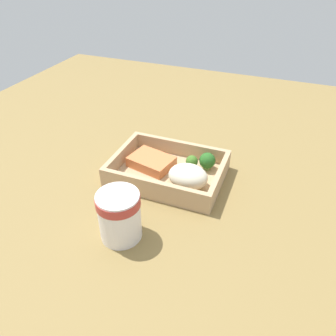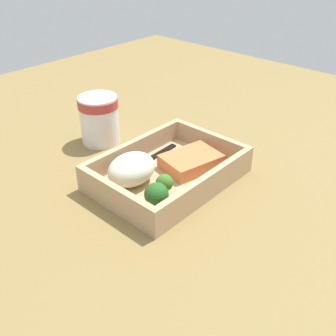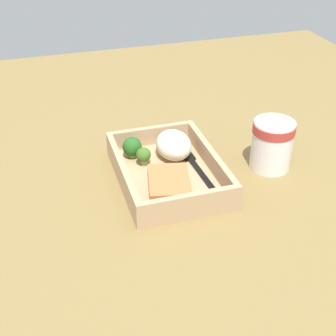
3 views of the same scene
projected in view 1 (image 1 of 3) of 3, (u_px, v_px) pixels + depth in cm
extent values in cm
cube|color=olive|center=(168.00, 180.00, 81.95)|extent=(160.00, 160.00, 2.00)
cube|color=tan|center=(168.00, 175.00, 81.02)|extent=(26.63, 19.21, 1.20)
cube|color=tan|center=(153.00, 188.00, 72.68)|extent=(26.63, 1.20, 3.98)
cube|color=tan|center=(180.00, 148.00, 86.35)|extent=(26.63, 1.20, 3.98)
cube|color=tan|center=(122.00, 156.00, 83.28)|extent=(1.20, 16.81, 3.98)
cube|color=tan|center=(219.00, 178.00, 75.75)|extent=(1.20, 16.81, 3.98)
cube|color=#D97340|center=(151.00, 162.00, 82.42)|extent=(11.91, 9.70, 2.57)
ellipsoid|color=beige|center=(188.00, 176.00, 74.89)|extent=(9.23, 7.18, 5.55)
cylinder|color=#88A764|center=(192.00, 167.00, 81.56)|extent=(1.15, 1.15, 1.53)
sphere|color=#3E6D23|center=(192.00, 161.00, 80.63)|extent=(3.02, 3.02, 3.02)
cylinder|color=#749C52|center=(207.00, 167.00, 81.68)|extent=(1.52, 1.52, 1.40)
sphere|color=#265C20|center=(207.00, 161.00, 80.63)|extent=(4.01, 4.01, 4.01)
cube|color=black|center=(147.00, 184.00, 76.63)|extent=(12.44, 1.65, 0.44)
cube|color=black|center=(179.00, 191.00, 74.56)|extent=(3.50, 2.35, 0.44)
cylinder|color=white|center=(120.00, 216.00, 62.64)|extent=(8.19, 8.19, 10.33)
cylinder|color=#B23833|center=(118.00, 201.00, 60.41)|extent=(8.44, 8.44, 1.86)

